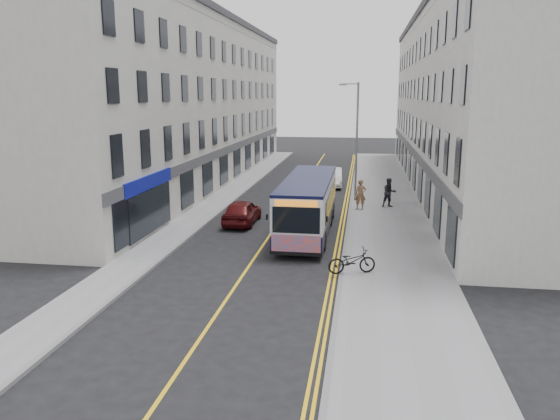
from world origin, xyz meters
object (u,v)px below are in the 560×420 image
(car_white, at_px, (332,177))
(car_maroon, at_px, (242,212))
(streetlamp, at_px, (356,138))
(city_bus, at_px, (308,203))
(bicycle, at_px, (352,261))
(pedestrian_far, at_px, (389,193))
(pedestrian_near, at_px, (361,194))

(car_white, relative_size, car_maroon, 1.06)
(streetlamp, bearing_deg, city_bus, -104.08)
(bicycle, bearing_deg, pedestrian_far, -27.12)
(pedestrian_near, relative_size, car_white, 0.43)
(car_white, bearing_deg, pedestrian_far, -66.84)
(city_bus, distance_m, car_maroon, 4.35)
(bicycle, xyz_separation_m, car_maroon, (-6.40, 8.24, 0.06))
(pedestrian_near, xyz_separation_m, pedestrian_far, (1.81, 0.97, -0.01))
(pedestrian_far, bearing_deg, bicycle, -116.03)
(pedestrian_far, bearing_deg, pedestrian_near, -169.31)
(city_bus, bearing_deg, pedestrian_near, 66.16)
(pedestrian_far, bearing_deg, car_maroon, -164.59)
(streetlamp, distance_m, pedestrian_near, 4.39)
(city_bus, relative_size, car_white, 2.34)
(city_bus, bearing_deg, streetlamp, 75.92)
(streetlamp, xyz_separation_m, car_maroon, (-6.17, -7.33, -3.68))
(city_bus, xyz_separation_m, pedestrian_near, (2.70, 6.12, -0.56))
(bicycle, xyz_separation_m, pedestrian_far, (2.04, 13.71, 0.41))
(city_bus, bearing_deg, pedestrian_far, 57.51)
(pedestrian_far, bearing_deg, streetlamp, 123.25)
(pedestrian_far, height_order, car_white, pedestrian_far)
(pedestrian_near, bearing_deg, city_bus, -117.41)
(pedestrian_near, bearing_deg, streetlamp, 95.64)
(city_bus, distance_m, pedestrian_near, 6.71)
(streetlamp, distance_m, car_white, 7.51)
(car_maroon, bearing_deg, pedestrian_near, -145.46)
(car_maroon, bearing_deg, city_bus, 158.00)
(pedestrian_far, distance_m, car_maroon, 10.07)
(bicycle, bearing_deg, car_maroon, 19.21)
(city_bus, relative_size, pedestrian_near, 5.43)
(streetlamp, height_order, car_white, streetlamp)
(bicycle, bearing_deg, car_white, -13.13)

